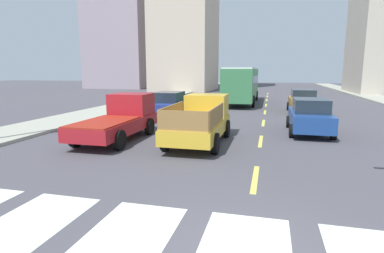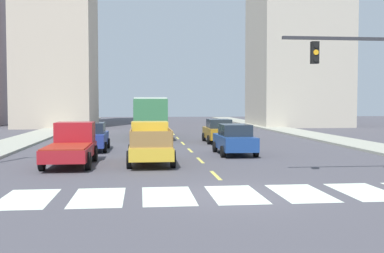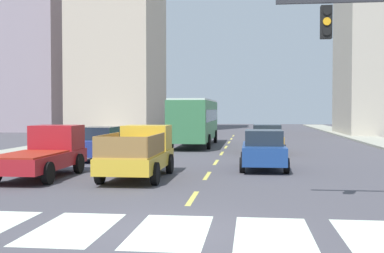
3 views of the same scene
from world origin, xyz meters
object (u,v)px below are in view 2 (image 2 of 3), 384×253
at_px(sedan_far, 91,137).
at_px(city_bus, 149,114).
at_px(sedan_near_right, 219,131).
at_px(sedan_near_left, 235,139).
at_px(pickup_stakebed, 150,144).
at_px(pickup_dark, 72,145).

bearing_deg(sedan_far, city_bus, 69.28).
height_order(sedan_near_right, sedan_near_left, same).
xyz_separation_m(pickup_stakebed, sedan_near_right, (5.20, 10.95, -0.08)).
xyz_separation_m(pickup_dark, city_bus, (3.99, 16.88, 1.03)).
relative_size(sedan_near_right, sedan_near_left, 1.00).
height_order(pickup_dark, city_bus, city_bus).
bearing_deg(city_bus, sedan_far, -111.37).
xyz_separation_m(city_bus, sedan_near_right, (4.94, -5.67, -1.09)).
height_order(sedan_near_right, sedan_far, same).
xyz_separation_m(pickup_stakebed, city_bus, (0.27, 16.62, 1.02)).
bearing_deg(sedan_near_right, pickup_stakebed, -118.20).
relative_size(city_bus, sedan_near_left, 2.45).
height_order(pickup_stakebed, city_bus, city_bus).
relative_size(pickup_stakebed, sedan_far, 1.18).
xyz_separation_m(sedan_near_left, sedan_far, (-8.26, 3.06, 0.00)).
bearing_deg(city_bus, sedan_near_left, -73.41).
bearing_deg(pickup_dark, city_bus, 77.40).
bearing_deg(sedan_near_right, sedan_near_left, -95.63).
xyz_separation_m(pickup_dark, sedan_far, (0.28, 6.37, -0.06)).
bearing_deg(city_bus, pickup_stakebed, -92.84).
relative_size(sedan_near_left, sedan_far, 1.00).
xyz_separation_m(city_bus, sedan_far, (-3.71, -10.51, -1.09)).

